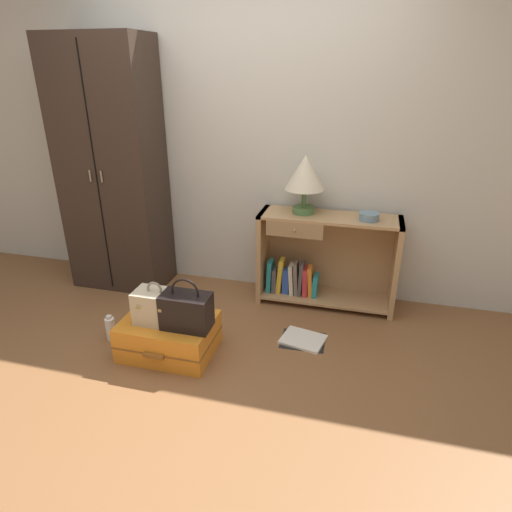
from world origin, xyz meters
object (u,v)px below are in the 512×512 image
Objects in this scene: bowl at (369,217)px; suitcase_large at (169,336)px; open_book_on_floor at (303,340)px; handbag at (186,310)px; bookshelf at (320,261)px; bottle at (111,328)px; wardrobe at (112,170)px; table_lamp at (305,175)px; train_case at (156,306)px.

suitcase_large is (-1.24, -0.93, -0.66)m from bowl.
handbag is at bearing -150.97° from open_book_on_floor.
bookshelf is 5.68× the size of bottle.
wardrobe is 4.53× the size of table_lamp.
suitcase_large is (-0.74, -0.98, -0.94)m from table_lamp.
bowl reaches higher than suitcase_large.
suitcase_large is 0.48m from bottle.
suitcase_large is at bearing -157.82° from open_book_on_floor.
bowl is at bearing 36.69° from suitcase_large.
table_lamp is at bearing 52.67° from suitcase_large.
bookshelf is 3.69× the size of train_case.
open_book_on_floor is (1.73, -0.55, -1.02)m from wardrobe.
handbag is (1.02, -0.94, -0.65)m from wardrobe.
train_case is 0.85× the size of handbag.
table_lamp is 1.52× the size of train_case.
handbag reaches higher than bottle.
bowl is 1.03m from open_book_on_floor.
handbag is 1.03× the size of open_book_on_floor.
handbag is at bearing -6.21° from bottle.
train_case reaches higher than suitcase_large.
open_book_on_floor is at bearing -78.36° from table_lamp.
bookshelf is at bearing 172.34° from bowl.
bottle is at bearing -166.38° from open_book_on_floor.
table_lamp is at bearing 178.96° from bookshelf.
handbag is at bearing -119.88° from table_lamp.
train_case is (-0.80, -1.01, -0.70)m from table_lamp.
table_lamp is (-0.15, 0.00, 0.70)m from bookshelf.
open_book_on_floor is (0.13, -0.62, -1.05)m from table_lamp.
suitcase_large is at bearing 28.12° from train_case.
handbag is (-0.74, -1.01, 0.01)m from bookshelf.
open_book_on_floor is at bearing -123.05° from bowl.
train_case is at bearing -157.45° from open_book_on_floor.
handbag is (-0.58, -1.01, -0.69)m from table_lamp.
train_case is at bearing 177.56° from handbag.
wardrobe reaches higher than open_book_on_floor.
table_lamp is 1.33× the size of open_book_on_floor.
bookshelf is at bearing 53.91° from handbag.
bookshelf is 0.55m from bowl.
bowl is (0.34, -0.05, 0.42)m from bookshelf.
table_lamp is (1.60, 0.07, 0.04)m from wardrobe.
wardrobe is 2.11m from bowl.
table_lamp is 0.73× the size of suitcase_large.
bookshelf reaches higher than open_book_on_floor.
bookshelf is at bearing 47.28° from suitcase_large.
handbag reaches higher than suitcase_large.
bowl reaches higher than handbag.
open_book_on_floor is (0.93, 0.39, -0.36)m from train_case.
open_book_on_floor is (-0.03, -0.62, -0.36)m from bookshelf.
handbag is 0.89m from open_book_on_floor.
bookshelf is 1.38m from train_case.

